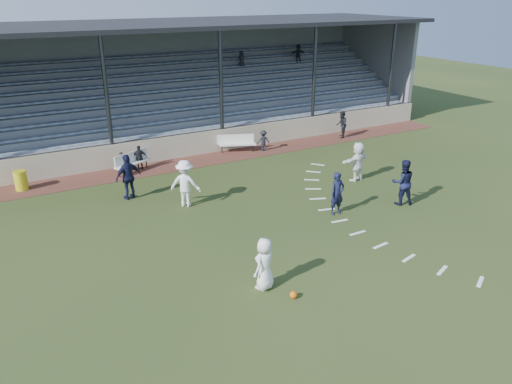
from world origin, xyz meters
TOP-DOWN VIEW (x-y plane):
  - ground at (0.00, 0.00)m, footprint 90.00×90.00m
  - cinder_track at (0.00, 10.50)m, footprint 34.00×2.00m
  - retaining_wall at (0.00, 11.55)m, footprint 34.00×0.18m
  - bench_left at (-2.38, 10.57)m, footprint 1.98×1.27m
  - bench_right at (3.50, 10.94)m, footprint 2.00×1.18m
  - trash_bin at (-7.36, 10.58)m, footprint 0.54×0.54m
  - football at (-1.46, -2.32)m, footprint 0.22×0.22m
  - player_white_lead at (-1.92, -1.44)m, footprint 0.94×0.82m
  - player_navy_lead at (3.22, 1.76)m, footprint 0.63×0.42m
  - player_navy_mid at (6.17, 1.25)m, footprint 1.14×1.04m
  - player_white_wing at (-1.65, 5.41)m, footprint 1.43×1.35m
  - player_navy_wing at (-3.44, 7.29)m, footprint 1.22×0.72m
  - player_white_back at (6.40, 4.36)m, footprint 1.76×0.89m
  - official at (10.24, 10.39)m, footprint 0.96×0.98m
  - sub_left_near at (-2.86, 10.69)m, footprint 0.41×0.30m
  - sub_left_far at (-1.96, 10.68)m, footprint 0.76×0.47m
  - sub_right at (4.87, 10.39)m, footprint 0.80×0.54m
  - grandstand at (0.01, 16.26)m, footprint 34.60×9.00m
  - penalty_arc at (4.12, 0.00)m, footprint 3.89×14.63m

SIDE VIEW (x-z plane):
  - ground at x=0.00m, z-range 0.00..0.00m
  - penalty_arc at x=4.12m, z-range 0.00..0.01m
  - cinder_track at x=0.00m, z-range 0.00..0.02m
  - football at x=-1.46m, z-range 0.00..0.22m
  - trash_bin at x=-7.36m, z-range 0.02..0.89m
  - sub_left_near at x=-2.86m, z-range 0.02..1.04m
  - bench_left at x=-2.38m, z-range 0.11..1.06m
  - bench_right at x=3.50m, z-range 0.11..1.06m
  - sub_right at x=4.87m, z-range 0.02..1.16m
  - retaining_wall at x=0.00m, z-range 0.00..1.20m
  - sub_left_far at x=-1.96m, z-range 0.02..1.23m
  - player_white_lead at x=-1.92m, z-range 0.00..1.62m
  - official at x=10.24m, z-range 0.02..1.62m
  - player_navy_lead at x=3.22m, z-range 0.00..1.72m
  - player_white_back at x=6.40m, z-range 0.00..1.81m
  - player_navy_mid at x=6.17m, z-range 0.00..1.91m
  - player_white_wing at x=-1.65m, z-range 0.00..1.95m
  - player_navy_wing at x=-3.44m, z-range 0.00..1.95m
  - grandstand at x=0.01m, z-range -1.10..5.51m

